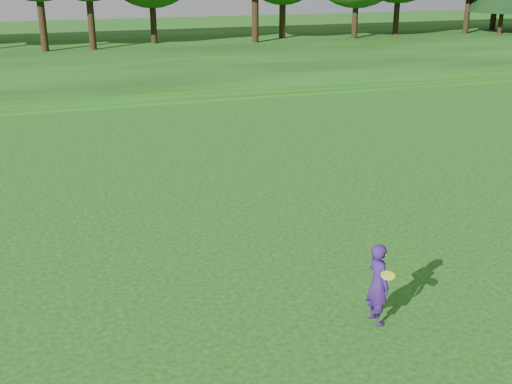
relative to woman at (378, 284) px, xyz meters
name	(u,v)px	position (x,y,z in m)	size (l,w,h in m)	color
ground	(176,320)	(-3.50, 1.21, -0.78)	(140.00, 140.00, 0.00)	#1A470D
berm	(71,59)	(-3.50, 35.21, -0.48)	(130.00, 30.00, 0.60)	#1A470D
walking_path	(88,105)	(-3.50, 21.21, -0.76)	(130.00, 1.60, 0.04)	gray
woman	(378,284)	(0.00, 0.00, 0.00)	(0.39, 0.72, 1.56)	#341666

